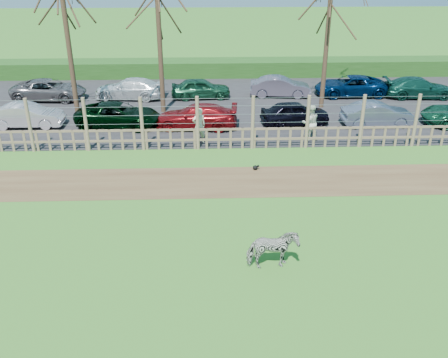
{
  "coord_description": "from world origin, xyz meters",
  "views": [
    {
      "loc": [
        0.43,
        -13.37,
        8.8
      ],
      "look_at": [
        1.0,
        2.5,
        1.1
      ],
      "focal_mm": 40.0,
      "sensor_mm": 36.0,
      "label": 1
    }
  ],
  "objects_px": {
    "tree_mid": "(159,22)",
    "car_12": "(350,86)",
    "car_1": "(27,115)",
    "car_9": "(129,89)",
    "car_10": "(201,88)",
    "car_5": "(377,114)",
    "car_8": "(49,90)",
    "tree_right": "(329,12)",
    "car_11": "(280,87)",
    "car_2": "(119,115)",
    "tree_left": "(64,10)",
    "car_13": "(419,88)",
    "car_3": "(196,116)",
    "crow": "(255,167)",
    "zebra": "(272,250)",
    "visitor_b": "(310,123)",
    "car_4": "(295,113)",
    "visitor_a": "(199,126)"
  },
  "relations": [
    {
      "from": "car_2",
      "to": "car_8",
      "type": "bearing_deg",
      "value": 52.57
    },
    {
      "from": "car_9",
      "to": "car_10",
      "type": "xyz_separation_m",
      "value": [
        4.3,
        -0.07,
        0.0
      ]
    },
    {
      "from": "car_1",
      "to": "car_11",
      "type": "height_order",
      "value": "same"
    },
    {
      "from": "car_5",
      "to": "car_11",
      "type": "height_order",
      "value": "same"
    },
    {
      "from": "car_1",
      "to": "car_13",
      "type": "relative_size",
      "value": 0.88
    },
    {
      "from": "tree_left",
      "to": "car_2",
      "type": "relative_size",
      "value": 1.82
    },
    {
      "from": "car_8",
      "to": "visitor_b",
      "type": "bearing_deg",
      "value": -112.67
    },
    {
      "from": "crow",
      "to": "car_8",
      "type": "height_order",
      "value": "car_8"
    },
    {
      "from": "car_2",
      "to": "car_5",
      "type": "xyz_separation_m",
      "value": [
        13.27,
        -0.37,
        0.0
      ]
    },
    {
      "from": "tree_mid",
      "to": "car_12",
      "type": "xyz_separation_m",
      "value": [
        11.23,
        2.72,
        -4.23
      ]
    },
    {
      "from": "tree_left",
      "to": "car_5",
      "type": "distance_m",
      "value": 16.54
    },
    {
      "from": "crow",
      "to": "car_2",
      "type": "xyz_separation_m",
      "value": [
        -6.52,
        5.54,
        0.53
      ]
    },
    {
      "from": "tree_mid",
      "to": "car_12",
      "type": "height_order",
      "value": "tree_mid"
    },
    {
      "from": "car_4",
      "to": "car_12",
      "type": "height_order",
      "value": "same"
    },
    {
      "from": "car_9",
      "to": "car_13",
      "type": "xyz_separation_m",
      "value": [
        17.46,
        -0.4,
        0.0
      ]
    },
    {
      "from": "tree_mid",
      "to": "car_9",
      "type": "xyz_separation_m",
      "value": [
        -2.21,
        2.57,
        -4.23
      ]
    },
    {
      "from": "car_5",
      "to": "car_8",
      "type": "xyz_separation_m",
      "value": [
        -18.15,
        5.26,
        0.0
      ]
    },
    {
      "from": "car_1",
      "to": "visitor_a",
      "type": "bearing_deg",
      "value": -106.64
    },
    {
      "from": "crow",
      "to": "car_5",
      "type": "height_order",
      "value": "car_5"
    },
    {
      "from": "tree_mid",
      "to": "car_13",
      "type": "distance_m",
      "value": 15.97
    },
    {
      "from": "car_9",
      "to": "car_10",
      "type": "distance_m",
      "value": 4.3
    },
    {
      "from": "car_10",
      "to": "car_9",
      "type": "bearing_deg",
      "value": 85.59
    },
    {
      "from": "car_3",
      "to": "car_9",
      "type": "xyz_separation_m",
      "value": [
        -4.1,
        5.31,
        0.0
      ]
    },
    {
      "from": "car_2",
      "to": "car_5",
      "type": "height_order",
      "value": "same"
    },
    {
      "from": "tree_left",
      "to": "car_4",
      "type": "xyz_separation_m",
      "value": [
        11.48,
        -1.38,
        -4.98
      ]
    },
    {
      "from": "car_1",
      "to": "car_2",
      "type": "height_order",
      "value": "same"
    },
    {
      "from": "car_3",
      "to": "car_9",
      "type": "height_order",
      "value": "same"
    },
    {
      "from": "tree_left",
      "to": "visitor_b",
      "type": "bearing_deg",
      "value": -17.04
    },
    {
      "from": "tree_left",
      "to": "car_8",
      "type": "distance_m",
      "value": 6.58
    },
    {
      "from": "tree_mid",
      "to": "car_3",
      "type": "relative_size",
      "value": 1.65
    },
    {
      "from": "car_8",
      "to": "car_9",
      "type": "bearing_deg",
      "value": -85.56
    },
    {
      "from": "car_10",
      "to": "car_12",
      "type": "xyz_separation_m",
      "value": [
        9.15,
        0.22,
        0.0
      ]
    },
    {
      "from": "tree_right",
      "to": "car_4",
      "type": "relative_size",
      "value": 2.09
    },
    {
      "from": "car_3",
      "to": "car_10",
      "type": "bearing_deg",
      "value": -177.46
    },
    {
      "from": "tree_right",
      "to": "car_11",
      "type": "relative_size",
      "value": 2.02
    },
    {
      "from": "car_11",
      "to": "tree_right",
      "type": "bearing_deg",
      "value": -131.47
    },
    {
      "from": "zebra",
      "to": "tree_right",
      "type": "bearing_deg",
      "value": -24.21
    },
    {
      "from": "zebra",
      "to": "car_10",
      "type": "xyz_separation_m",
      "value": [
        -2.19,
        17.31,
        0.02
      ]
    },
    {
      "from": "tree_right",
      "to": "car_11",
      "type": "distance_m",
      "value": 5.51
    },
    {
      "from": "zebra",
      "to": "car_1",
      "type": "distance_m",
      "value": 16.68
    },
    {
      "from": "car_1",
      "to": "crow",
      "type": "bearing_deg",
      "value": -116.95
    },
    {
      "from": "tree_mid",
      "to": "car_12",
      "type": "distance_m",
      "value": 12.31
    },
    {
      "from": "tree_left",
      "to": "zebra",
      "type": "xyz_separation_m",
      "value": [
        8.77,
        -13.8,
        -4.99
      ]
    },
    {
      "from": "car_11",
      "to": "car_12",
      "type": "height_order",
      "value": "same"
    },
    {
      "from": "car_5",
      "to": "car_12",
      "type": "distance_m",
      "value": 5.45
    },
    {
      "from": "zebra",
      "to": "visitor_b",
      "type": "height_order",
      "value": "visitor_b"
    },
    {
      "from": "tree_mid",
      "to": "car_2",
      "type": "xyz_separation_m",
      "value": [
        -2.09,
        -2.36,
        -4.23
      ]
    },
    {
      "from": "car_1",
      "to": "car_9",
      "type": "xyz_separation_m",
      "value": [
        4.53,
        4.84,
        0.0
      ]
    },
    {
      "from": "tree_left",
      "to": "car_3",
      "type": "distance_m",
      "value": 8.28
    },
    {
      "from": "tree_right",
      "to": "car_5",
      "type": "distance_m",
      "value": 6.03
    }
  ]
}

